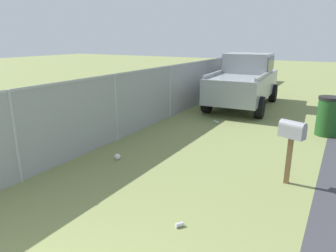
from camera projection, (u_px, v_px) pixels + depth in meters
mailbox at (292, 134)px, 5.54m from camera, size 0.34×0.50×1.24m
pickup_truck at (245, 79)px, 12.15m from camera, size 4.97×2.43×2.09m
trash_bin at (328, 116)px, 8.52m from camera, size 0.61×0.61×1.12m
fence_section at (189, 84)px, 11.59m from camera, size 20.28×0.07×1.80m
litter_bottle_by_mailbox at (216, 122)px, 9.94m from camera, size 0.19×0.22×0.07m
litter_can_midfield_a at (179, 225)px, 4.45m from camera, size 0.14×0.12×0.07m
litter_bag_near_hydrant at (117, 157)px, 6.91m from camera, size 0.14×0.14×0.14m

